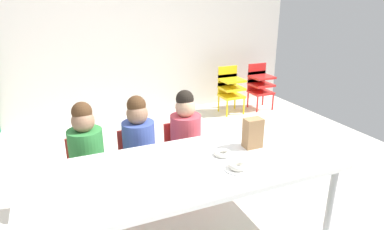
{
  "coord_description": "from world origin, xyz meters",
  "views": [
    {
      "loc": [
        -0.64,
        -2.34,
        1.65
      ],
      "look_at": [
        0.24,
        -0.3,
        0.85
      ],
      "focal_mm": 31.21,
      "sensor_mm": 36.0,
      "label": 1
    }
  ],
  "objects": [
    {
      "name": "ground_plane",
      "position": [
        -0.0,
        -0.0,
        -0.01
      ],
      "size": [
        5.82,
        4.68,
        0.02
      ],
      "color": "silver"
    },
    {
      "name": "back_wall",
      "position": [
        0.0,
        2.34,
        1.22
      ],
      "size": [
        5.82,
        0.1,
        2.43
      ],
      "primitive_type": "cube",
      "color": "beige",
      "rests_on": "ground_plane"
    },
    {
      "name": "craft_table",
      "position": [
        0.09,
        -0.55,
        0.56
      ],
      "size": [
        2.04,
        0.83,
        0.6
      ],
      "color": "white",
      "rests_on": "ground_plane"
    },
    {
      "name": "seated_child_near_camera",
      "position": [
        -0.47,
        0.09,
        0.55
      ],
      "size": [
        0.32,
        0.31,
        0.92
      ],
      "color": "red",
      "rests_on": "ground_plane"
    },
    {
      "name": "seated_child_middle_seat",
      "position": [
        -0.06,
        0.09,
        0.55
      ],
      "size": [
        0.33,
        0.33,
        0.92
      ],
      "color": "red",
      "rests_on": "ground_plane"
    },
    {
      "name": "seated_child_far_right",
      "position": [
        0.35,
        0.09,
        0.55
      ],
      "size": [
        0.32,
        0.31,
        0.92
      ],
      "color": "red",
      "rests_on": "ground_plane"
    },
    {
      "name": "kid_chair_yellow_stack",
      "position": [
        1.76,
        1.79,
        0.4
      ],
      "size": [
        0.32,
        0.3,
        0.68
      ],
      "color": "yellow",
      "rests_on": "ground_plane"
    },
    {
      "name": "kid_chair_red_stack",
      "position": [
        2.27,
        1.79,
        0.4
      ],
      "size": [
        0.32,
        0.3,
        0.68
      ],
      "color": "red",
      "rests_on": "ground_plane"
    },
    {
      "name": "paper_bag_brown",
      "position": [
        0.65,
        -0.47,
        0.71
      ],
      "size": [
        0.13,
        0.09,
        0.22
      ],
      "primitive_type": "cube",
      "color": "#9E754C",
      "rests_on": "craft_table"
    },
    {
      "name": "paper_plate_near_edge",
      "position": [
        0.38,
        -0.72,
        0.61
      ],
      "size": [
        0.18,
        0.18,
        0.01
      ],
      "primitive_type": "cylinder",
      "color": "white",
      "rests_on": "craft_table"
    },
    {
      "name": "donut_powdered_on_plate",
      "position": [
        0.38,
        -0.72,
        0.63
      ],
      "size": [
        0.13,
        0.13,
        0.04
      ],
      "primitive_type": "torus",
      "color": "white",
      "rests_on": "craft_table"
    },
    {
      "name": "donut_powdered_loose",
      "position": [
        0.38,
        -0.51,
        0.62
      ],
      "size": [
        0.12,
        0.12,
        0.03
      ],
      "primitive_type": "torus",
      "color": "white",
      "rests_on": "craft_table"
    }
  ]
}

